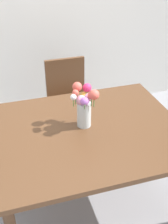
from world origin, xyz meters
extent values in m
plane|color=#939399|center=(0.00, 0.00, 0.00)|extent=(12.00, 12.00, 0.00)
cube|color=brown|center=(0.00, 0.00, 0.72)|extent=(1.46, 1.17, 0.04)
cylinder|color=brown|center=(-0.65, 0.51, 0.35)|extent=(0.07, 0.07, 0.70)
cylinder|color=brown|center=(0.65, 0.51, 0.35)|extent=(0.07, 0.07, 0.70)
cube|color=brown|center=(0.08, 0.85, 0.46)|extent=(0.42, 0.42, 0.04)
cylinder|color=brown|center=(0.26, 0.67, 0.22)|extent=(0.04, 0.04, 0.44)
cylinder|color=brown|center=(-0.10, 0.67, 0.22)|extent=(0.04, 0.04, 0.44)
cylinder|color=brown|center=(0.26, 1.03, 0.22)|extent=(0.04, 0.04, 0.44)
cylinder|color=brown|center=(-0.10, 1.03, 0.22)|extent=(0.04, 0.04, 0.44)
cube|color=brown|center=(0.08, 1.04, 0.69)|extent=(0.42, 0.04, 0.42)
cylinder|color=silver|center=(-0.01, 0.06, 0.83)|extent=(0.11, 0.11, 0.20)
sphere|color=#EA9EBC|center=(0.03, 0.07, 0.97)|extent=(0.06, 0.06, 0.06)
cylinder|color=#478438|center=(0.03, 0.07, 0.95)|extent=(0.01, 0.01, 0.05)
sphere|color=white|center=(-0.09, 0.05, 1.00)|extent=(0.05, 0.05, 0.05)
cylinder|color=#478438|center=(-0.09, 0.05, 0.96)|extent=(0.01, 0.01, 0.08)
sphere|color=#B266C6|center=(-0.03, -0.01, 0.99)|extent=(0.06, 0.06, 0.06)
cylinder|color=#478438|center=(-0.03, -0.01, 0.96)|extent=(0.01, 0.01, 0.06)
sphere|color=#E55B4C|center=(-0.07, 0.07, 1.02)|extent=(0.05, 0.05, 0.05)
cylinder|color=#478438|center=(-0.07, 0.07, 0.97)|extent=(0.01, 0.01, 0.10)
sphere|color=#E55B4C|center=(0.03, 0.02, 1.01)|extent=(0.06, 0.06, 0.06)
cylinder|color=#478438|center=(0.03, 0.02, 0.97)|extent=(0.01, 0.01, 0.09)
sphere|color=#E55B4C|center=(-0.04, 0.14, 1.03)|extent=(0.07, 0.07, 0.07)
cylinder|color=#478438|center=(-0.04, 0.14, 0.98)|extent=(0.01, 0.01, 0.11)
sphere|color=#E55B4C|center=(0.05, 0.01, 1.02)|extent=(0.07, 0.07, 0.07)
cylinder|color=#478438|center=(0.05, 0.01, 0.97)|extent=(0.01, 0.01, 0.10)
sphere|color=#EA9EBC|center=(-0.03, 0.06, 0.96)|extent=(0.08, 0.08, 0.08)
cylinder|color=#478438|center=(-0.03, 0.06, 0.94)|extent=(0.01, 0.01, 0.04)
sphere|color=#EFD14C|center=(0.01, 0.13, 0.96)|extent=(0.06, 0.06, 0.06)
cylinder|color=#478438|center=(0.01, 0.13, 0.94)|extent=(0.01, 0.01, 0.03)
sphere|color=#D12D66|center=(0.04, 0.14, 1.01)|extent=(0.07, 0.07, 0.07)
cylinder|color=#478438|center=(0.04, 0.14, 0.97)|extent=(0.01, 0.01, 0.09)
ellipsoid|color=#478438|center=(0.05, 0.11, 0.94)|extent=(0.07, 0.07, 0.02)
ellipsoid|color=#478438|center=(-0.03, -0.01, 0.97)|extent=(0.04, 0.07, 0.03)
ellipsoid|color=#478438|center=(0.00, 0.10, 0.96)|extent=(0.04, 0.07, 0.04)
ellipsoid|color=#478438|center=(0.02, 0.10, 0.96)|extent=(0.06, 0.07, 0.02)
camera|label=1|loc=(-0.54, -1.68, 2.02)|focal=45.99mm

